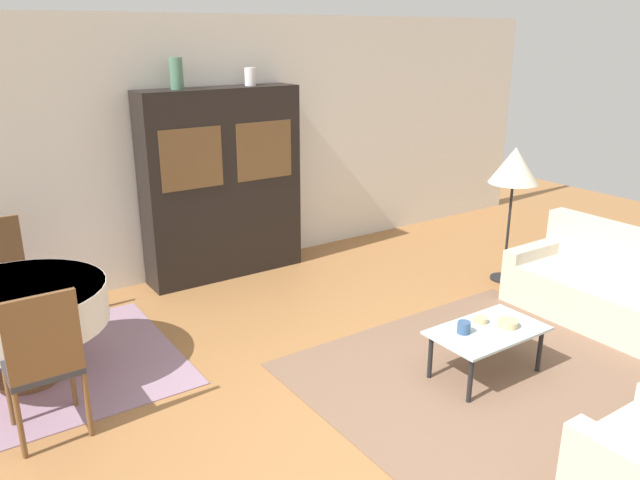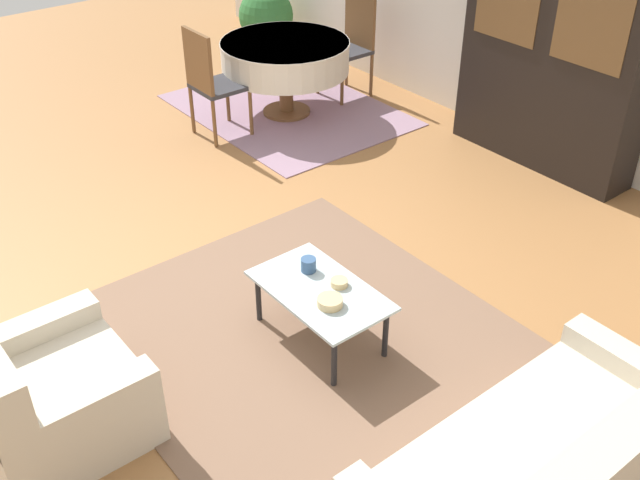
{
  "view_description": "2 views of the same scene",
  "coord_description": "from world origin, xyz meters",
  "px_view_note": "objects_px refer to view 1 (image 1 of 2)",
  "views": [
    {
      "loc": [
        -2.44,
        -2.49,
        2.52
      ],
      "look_at": [
        0.2,
        1.4,
        0.95
      ],
      "focal_mm": 35.0,
      "sensor_mm": 36.0,
      "label": 1
    },
    {
      "loc": [
        3.83,
        -1.95,
        3.17
      ],
      "look_at": [
        0.99,
        0.31,
        0.75
      ],
      "focal_mm": 42.0,
      "sensor_mm": 36.0,
      "label": 2
    }
  ],
  "objects_px": {
    "couch": "(615,292)",
    "dining_chair_near": "(43,358)",
    "floor_lamp": "(514,168)",
    "bowl_small": "(480,320)",
    "vase_tall": "(176,73)",
    "vase_short": "(250,77)",
    "dining_chair_far": "(0,274)",
    "coffee_table": "(487,334)",
    "dining_table": "(18,308)",
    "cup": "(464,327)",
    "bowl": "(508,324)",
    "display_cabinet": "(223,184)"
  },
  "relations": [
    {
      "from": "floor_lamp",
      "to": "bowl_small",
      "type": "relative_size",
      "value": 13.14
    },
    {
      "from": "couch",
      "to": "dining_chair_near",
      "type": "relative_size",
      "value": 1.73
    },
    {
      "from": "dining_table",
      "to": "cup",
      "type": "xyz_separation_m",
      "value": [
        2.73,
        -1.83,
        -0.17
      ]
    },
    {
      "from": "coffee_table",
      "to": "dining_chair_far",
      "type": "bearing_deg",
      "value": 136.71
    },
    {
      "from": "floor_lamp",
      "to": "dining_chair_near",
      "type": "bearing_deg",
      "value": -177.49
    },
    {
      "from": "coffee_table",
      "to": "floor_lamp",
      "type": "relative_size",
      "value": 0.62
    },
    {
      "from": "coffee_table",
      "to": "dining_chair_near",
      "type": "xyz_separation_m",
      "value": [
        -2.92,
        1.03,
        0.24
      ]
    },
    {
      "from": "bowl_small",
      "to": "vase_short",
      "type": "height_order",
      "value": "vase_short"
    },
    {
      "from": "coffee_table",
      "to": "vase_tall",
      "type": "xyz_separation_m",
      "value": [
        -1.11,
        3.07,
        1.8
      ]
    },
    {
      "from": "couch",
      "to": "cup",
      "type": "distance_m",
      "value": 1.9
    },
    {
      "from": "bowl",
      "to": "coffee_table",
      "type": "bearing_deg",
      "value": 161.85
    },
    {
      "from": "coffee_table",
      "to": "couch",
      "type": "bearing_deg",
      "value": -0.04
    },
    {
      "from": "dining_chair_far",
      "to": "cup",
      "type": "distance_m",
      "value": 3.84
    },
    {
      "from": "bowl",
      "to": "display_cabinet",
      "type": "bearing_deg",
      "value": 105.23
    },
    {
      "from": "cup",
      "to": "bowl_small",
      "type": "xyz_separation_m",
      "value": [
        0.24,
        0.05,
        -0.02
      ]
    },
    {
      "from": "dining_table",
      "to": "coffee_table",
      "type": "bearing_deg",
      "value": -32.94
    },
    {
      "from": "dining_chair_near",
      "to": "dining_chair_far",
      "type": "bearing_deg",
      "value": 90.0
    },
    {
      "from": "bowl_small",
      "to": "display_cabinet",
      "type": "bearing_deg",
      "value": 103.97
    },
    {
      "from": "floor_lamp",
      "to": "dining_table",
      "type": "bearing_deg",
      "value": 171.88
    },
    {
      "from": "couch",
      "to": "vase_tall",
      "type": "distance_m",
      "value": 4.56
    },
    {
      "from": "dining_chair_near",
      "to": "bowl_small",
      "type": "distance_m",
      "value": 3.11
    },
    {
      "from": "dining_chair_far",
      "to": "floor_lamp",
      "type": "height_order",
      "value": "floor_lamp"
    },
    {
      "from": "couch",
      "to": "vase_short",
      "type": "bearing_deg",
      "value": 33.31
    },
    {
      "from": "vase_tall",
      "to": "dining_table",
      "type": "bearing_deg",
      "value": -146.97
    },
    {
      "from": "dining_chair_far",
      "to": "dining_chair_near",
      "type": "bearing_deg",
      "value": 90.0
    },
    {
      "from": "couch",
      "to": "cup",
      "type": "bearing_deg",
      "value": 88.06
    },
    {
      "from": "bowl_small",
      "to": "cup",
      "type": "bearing_deg",
      "value": -167.67
    },
    {
      "from": "couch",
      "to": "floor_lamp",
      "type": "distance_m",
      "value": 1.54
    },
    {
      "from": "dining_chair_near",
      "to": "dining_chair_far",
      "type": "xyz_separation_m",
      "value": [
        0.0,
        1.72,
        0.0
      ]
    },
    {
      "from": "floor_lamp",
      "to": "vase_short",
      "type": "height_order",
      "value": "vase_short"
    },
    {
      "from": "floor_lamp",
      "to": "bowl_small",
      "type": "distance_m",
      "value": 2.14
    },
    {
      "from": "cup",
      "to": "vase_short",
      "type": "xyz_separation_m",
      "value": [
        -0.12,
        3.01,
        1.65
      ]
    },
    {
      "from": "coffee_table",
      "to": "vase_short",
      "type": "height_order",
      "value": "vase_short"
    },
    {
      "from": "coffee_table",
      "to": "vase_short",
      "type": "xyz_separation_m",
      "value": [
        -0.32,
        3.07,
        1.74
      ]
    },
    {
      "from": "bowl",
      "to": "bowl_small",
      "type": "distance_m",
      "value": 0.2
    },
    {
      "from": "bowl_small",
      "to": "vase_tall",
      "type": "bearing_deg",
      "value": 111.38
    },
    {
      "from": "coffee_table",
      "to": "dining_chair_near",
      "type": "relative_size",
      "value": 0.86
    },
    {
      "from": "coffee_table",
      "to": "dining_chair_far",
      "type": "xyz_separation_m",
      "value": [
        -2.92,
        2.75,
        0.24
      ]
    },
    {
      "from": "vase_tall",
      "to": "vase_short",
      "type": "xyz_separation_m",
      "value": [
        0.79,
        -0.0,
        -0.06
      ]
    },
    {
      "from": "coffee_table",
      "to": "display_cabinet",
      "type": "height_order",
      "value": "display_cabinet"
    },
    {
      "from": "coffee_table",
      "to": "dining_table",
      "type": "xyz_separation_m",
      "value": [
        -2.92,
        1.89,
        0.25
      ]
    },
    {
      "from": "coffee_table",
      "to": "bowl",
      "type": "bearing_deg",
      "value": -18.15
    },
    {
      "from": "coffee_table",
      "to": "cup",
      "type": "height_order",
      "value": "cup"
    },
    {
      "from": "couch",
      "to": "dining_chair_near",
      "type": "bearing_deg",
      "value": 77.37
    },
    {
      "from": "dining_table",
      "to": "floor_lamp",
      "type": "relative_size",
      "value": 0.89
    },
    {
      "from": "display_cabinet",
      "to": "vase_tall",
      "type": "bearing_deg",
      "value": 179.87
    },
    {
      "from": "dining_chair_far",
      "to": "floor_lamp",
      "type": "distance_m",
      "value": 4.89
    },
    {
      "from": "couch",
      "to": "display_cabinet",
      "type": "height_order",
      "value": "display_cabinet"
    },
    {
      "from": "dining_table",
      "to": "bowl_small",
      "type": "xyz_separation_m",
      "value": [
        2.97,
        -1.78,
        -0.19
      ]
    },
    {
      "from": "dining_table",
      "to": "dining_chair_near",
      "type": "distance_m",
      "value": 0.86
    }
  ]
}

